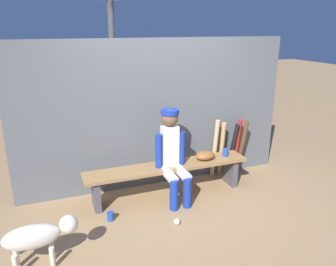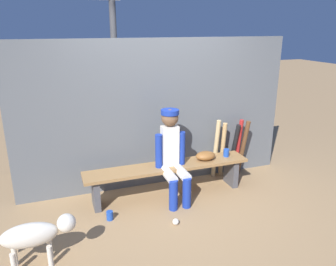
{
  "view_description": "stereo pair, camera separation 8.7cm",
  "coord_description": "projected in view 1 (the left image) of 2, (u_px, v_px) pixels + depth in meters",
  "views": [
    {
      "loc": [
        -1.45,
        -3.8,
        2.21
      ],
      "look_at": [
        0.0,
        0.0,
        0.89
      ],
      "focal_mm": 35.53,
      "sensor_mm": 36.0,
      "label": 1
    },
    {
      "loc": [
        -1.37,
        -3.83,
        2.21
      ],
      "look_at": [
        0.0,
        0.0,
        0.89
      ],
      "focal_mm": 35.53,
      "sensor_mm": 36.0,
      "label": 2
    }
  ],
  "objects": [
    {
      "name": "ground_plane",
      "position": [
        168.0,
        195.0,
        4.55
      ],
      "size": [
        30.0,
        30.0,
        0.0
      ],
      "primitive_type": "plane",
      "color": "#9E7A51"
    },
    {
      "name": "chainlink_fence",
      "position": [
        157.0,
        115.0,
        4.6
      ],
      "size": [
        3.89,
        0.03,
        2.06
      ],
      "primitive_type": "cube",
      "color": "#595E63",
      "rests_on": "ground_plane"
    },
    {
      "name": "dugout_bench",
      "position": [
        168.0,
        172.0,
        4.45
      ],
      "size": [
        2.24,
        0.36,
        0.44
      ],
      "color": "olive",
      "rests_on": "ground_plane"
    },
    {
      "name": "player_seated",
      "position": [
        173.0,
        153.0,
        4.27
      ],
      "size": [
        0.41,
        0.55,
        1.2
      ],
      "color": "silver",
      "rests_on": "ground_plane"
    },
    {
      "name": "baseball_glove",
      "position": [
        205.0,
        155.0,
        4.58
      ],
      "size": [
        0.28,
        0.2,
        0.12
      ],
      "primitive_type": "ellipsoid",
      "color": "brown",
      "rests_on": "dugout_bench"
    },
    {
      "name": "bat_wood_natural",
      "position": [
        215.0,
        149.0,
        4.96
      ],
      "size": [
        0.08,
        0.16,
        0.91
      ],
      "primitive_type": "cylinder",
      "rotation": [
        0.1,
        0.0,
        0.11
      ],
      "color": "tan",
      "rests_on": "ground_plane"
    },
    {
      "name": "bat_wood_tan",
      "position": [
        222.0,
        150.0,
        4.98
      ],
      "size": [
        0.09,
        0.17,
        0.87
      ],
      "primitive_type": "cylinder",
      "rotation": [
        0.12,
        0.0,
        -0.14
      ],
      "color": "tan",
      "rests_on": "ground_plane"
    },
    {
      "name": "bat_aluminum_black",
      "position": [
        232.0,
        149.0,
        5.06
      ],
      "size": [
        0.1,
        0.23,
        0.83
      ],
      "primitive_type": "cylinder",
      "rotation": [
        0.19,
        0.0,
        0.18
      ],
      "color": "black",
      "rests_on": "ground_plane"
    },
    {
      "name": "bat_aluminum_red",
      "position": [
        237.0,
        146.0,
        5.1
      ],
      "size": [
        0.09,
        0.17,
        0.88
      ],
      "primitive_type": "cylinder",
      "rotation": [
        0.11,
        0.0,
        0.15
      ],
      "color": "#B22323",
      "rests_on": "ground_plane"
    },
    {
      "name": "bat_wood_dark",
      "position": [
        242.0,
        147.0,
        5.07
      ],
      "size": [
        0.1,
        0.23,
        0.88
      ],
      "primitive_type": "cylinder",
      "rotation": [
        0.18,
        0.0,
        0.19
      ],
      "color": "brown",
      "rests_on": "ground_plane"
    },
    {
      "name": "baseball",
      "position": [
        177.0,
        222.0,
        3.86
      ],
      "size": [
        0.07,
        0.07,
        0.07
      ],
      "primitive_type": "sphere",
      "color": "white",
      "rests_on": "ground_plane"
    },
    {
      "name": "cup_on_ground",
      "position": [
        111.0,
        216.0,
        3.94
      ],
      "size": [
        0.08,
        0.08,
        0.11
      ],
      "primitive_type": "cylinder",
      "color": "#1E47AD",
      "rests_on": "ground_plane"
    },
    {
      "name": "cup_on_bench",
      "position": [
        225.0,
        152.0,
        4.71
      ],
      "size": [
        0.08,
        0.08,
        0.11
      ],
      "primitive_type": "cylinder",
      "color": "#1E47AD",
      "rests_on": "dugout_bench"
    },
    {
      "name": "dog",
      "position": [
        38.0,
        236.0,
        3.1
      ],
      "size": [
        0.84,
        0.2,
        0.49
      ],
      "color": "beige",
      "rests_on": "ground_plane"
    }
  ]
}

